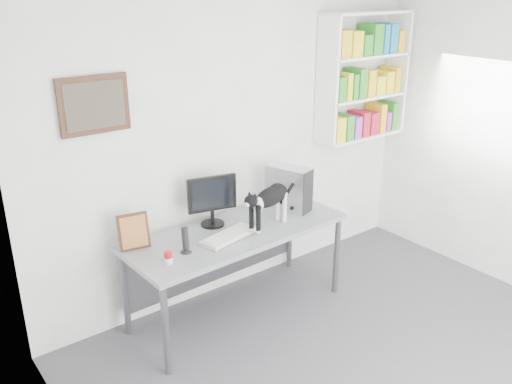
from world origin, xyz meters
TOP-DOWN VIEW (x-y plane):
  - room at (0.00, 0.00)m, footprint 4.01×4.01m
  - bookshelf at (1.40, 1.85)m, footprint 1.03×0.28m
  - wall_art at (-1.30, 1.97)m, footprint 0.52×0.04m
  - desk at (-0.35, 1.57)m, footprint 1.93×0.81m
  - monitor at (-0.46, 1.77)m, footprint 0.46×0.29m
  - keyboard at (-0.49, 1.48)m, footprint 0.53×0.29m
  - pc_tower at (0.28, 1.65)m, footprint 0.29×0.43m
  - speaker at (-0.89, 1.47)m, footprint 0.11×0.11m
  - leaning_print at (-1.17, 1.78)m, footprint 0.25×0.14m
  - soup_can at (-1.08, 1.40)m, footprint 0.08×0.08m
  - cat at (-0.11, 1.44)m, footprint 0.62×0.32m

SIDE VIEW (x-z plane):
  - desk at x=-0.35m, z-range 0.00..0.79m
  - keyboard at x=-0.49m, z-range 0.79..0.83m
  - soup_can at x=-1.08m, z-range 0.79..0.88m
  - speaker at x=-0.89m, z-range 0.79..1.01m
  - leaning_print at x=-1.17m, z-range 0.79..1.09m
  - cat at x=-0.11m, z-range 0.79..1.16m
  - pc_tower at x=0.28m, z-range 0.79..1.19m
  - monitor at x=-0.46m, z-range 0.79..1.24m
  - room at x=0.00m, z-range 0.00..2.70m
  - bookshelf at x=1.40m, z-range 1.23..2.47m
  - wall_art at x=-1.30m, z-range 1.69..2.11m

